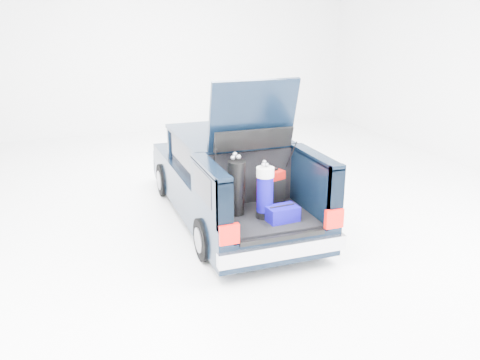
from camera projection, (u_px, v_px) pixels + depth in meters
name	position (u px, v px, depth m)	size (l,w,h in m)	color
ground	(230.00, 217.00, 8.67)	(14.00, 14.00, 0.00)	white
car	(228.00, 178.00, 8.56)	(1.87, 4.65, 2.47)	black
red_suitcase	(271.00, 190.00, 7.38)	(0.41, 0.34, 0.59)	#820904
black_golf_bag	(236.00, 187.00, 7.09)	(0.25, 0.30, 0.90)	black
blue_golf_bag	(265.00, 192.00, 7.01)	(0.29, 0.29, 0.82)	black
blue_duffel	(282.00, 213.00, 6.98)	(0.45, 0.32, 0.23)	#0C0578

